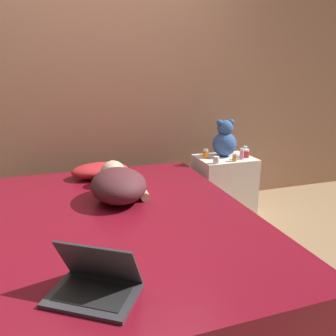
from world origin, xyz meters
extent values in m
plane|color=#937551|center=(0.00, 0.00, 0.00)|extent=(12.00, 12.00, 0.00)
cube|color=#996B51|center=(0.00, 1.28, 1.30)|extent=(8.00, 0.06, 2.60)
cube|color=brown|center=(0.00, 0.00, 0.14)|extent=(1.56, 2.00, 0.28)
cube|color=maroon|center=(0.00, 0.00, 0.39)|extent=(1.53, 1.96, 0.22)
cube|color=silver|center=(1.09, 0.77, 0.28)|extent=(0.49, 0.39, 0.57)
ellipsoid|color=red|center=(-0.02, 0.75, 0.56)|extent=(0.44, 0.27, 0.11)
ellipsoid|color=#4C2328|center=(0.04, 0.22, 0.60)|extent=(0.37, 0.47, 0.21)
sphere|color=#DBAD8E|center=(0.05, 0.53, 0.59)|extent=(0.19, 0.19, 0.19)
cylinder|color=#DBAD8E|center=(0.20, 0.24, 0.53)|extent=(0.07, 0.21, 0.06)
cube|color=#333338|center=(-0.22, -0.69, 0.51)|extent=(0.39, 0.35, 0.02)
cube|color=black|center=(-0.22, -0.69, 0.52)|extent=(0.30, 0.27, 0.00)
cube|color=#333338|center=(-0.19, -0.65, 0.61)|extent=(0.32, 0.26, 0.19)
cube|color=black|center=(-0.19, -0.65, 0.61)|extent=(0.28, 0.23, 0.16)
sphere|color=#335693|center=(1.11, 0.83, 0.68)|extent=(0.22, 0.22, 0.22)
sphere|color=#335693|center=(1.11, 0.83, 0.82)|extent=(0.14, 0.14, 0.14)
sphere|color=#335693|center=(1.05, 0.83, 0.87)|extent=(0.06, 0.06, 0.06)
sphere|color=#335693|center=(1.16, 0.83, 0.87)|extent=(0.06, 0.06, 0.06)
cylinder|color=pink|center=(1.20, 0.67, 0.61)|extent=(0.03, 0.03, 0.08)
cylinder|color=white|center=(1.20, 0.67, 0.65)|extent=(0.03, 0.03, 0.02)
cylinder|color=silver|center=(1.28, 0.76, 0.60)|extent=(0.04, 0.04, 0.07)
cylinder|color=white|center=(1.28, 0.76, 0.65)|extent=(0.03, 0.03, 0.02)
cylinder|color=#B72D2D|center=(1.27, 0.71, 0.60)|extent=(0.05, 0.05, 0.06)
cylinder|color=white|center=(1.27, 0.71, 0.63)|extent=(0.04, 0.04, 0.02)
cylinder|color=orange|center=(0.91, 0.80, 0.60)|extent=(0.05, 0.05, 0.06)
cylinder|color=white|center=(0.91, 0.80, 0.64)|extent=(0.05, 0.05, 0.02)
cylinder|color=white|center=(0.92, 0.61, 0.59)|extent=(0.05, 0.05, 0.05)
cylinder|color=white|center=(0.92, 0.61, 0.62)|extent=(0.05, 0.05, 0.01)
cylinder|color=gold|center=(1.10, 0.63, 0.60)|extent=(0.04, 0.04, 0.05)
cylinder|color=white|center=(1.10, 0.63, 0.63)|extent=(0.04, 0.04, 0.02)
camera|label=1|loc=(-0.28, -1.76, 1.29)|focal=35.00mm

